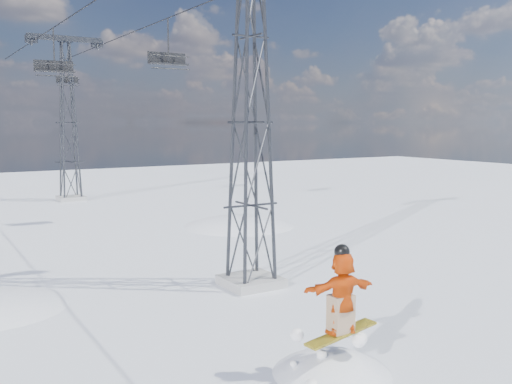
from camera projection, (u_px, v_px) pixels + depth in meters
ground at (411, 382)px, 12.12m from camera, size 120.00×120.00×0.00m
lift_tower_near at (251, 123)px, 18.66m from camera, size 5.20×1.80×11.43m
lift_tower_far at (68, 123)px, 39.86m from camera, size 5.20×1.80×11.43m
haul_cables at (130, 12)px, 27.76m from camera, size 4.46×51.00×0.06m
lift_chair_mid at (168, 60)px, 29.68m from camera, size 2.11×0.61×2.62m
lift_chair_far at (54, 67)px, 32.73m from camera, size 2.21×0.64×2.74m
lift_chair_extra at (68, 81)px, 48.25m from camera, size 1.84×0.53×2.28m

